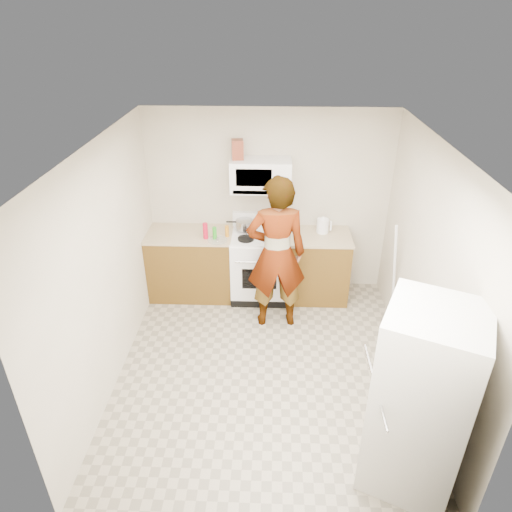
{
  "coord_description": "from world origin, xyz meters",
  "views": [
    {
      "loc": [
        0.05,
        -3.88,
        3.58
      ],
      "look_at": [
        -0.12,
        0.55,
        1.13
      ],
      "focal_mm": 32.0,
      "sensor_mm": 36.0,
      "label": 1
    }
  ],
  "objects_px": {
    "microwave": "(261,175)",
    "fridge": "(420,401)",
    "person": "(276,254)",
    "saucepan": "(245,225)",
    "kettle": "(323,226)",
    "gas_range": "(260,264)"
  },
  "relations": [
    {
      "from": "microwave",
      "to": "saucepan",
      "type": "height_order",
      "value": "microwave"
    },
    {
      "from": "microwave",
      "to": "person",
      "type": "bearing_deg",
      "value": -74.3
    },
    {
      "from": "gas_range",
      "to": "fridge",
      "type": "distance_m",
      "value": 3.07
    },
    {
      "from": "gas_range",
      "to": "microwave",
      "type": "relative_size",
      "value": 1.49
    },
    {
      "from": "person",
      "to": "fridge",
      "type": "xyz_separation_m",
      "value": [
        1.13,
        -2.13,
        -0.13
      ]
    },
    {
      "from": "saucepan",
      "to": "kettle",
      "type": "bearing_deg",
      "value": -1.19
    },
    {
      "from": "microwave",
      "to": "fridge",
      "type": "bearing_deg",
      "value": -65.06
    },
    {
      "from": "fridge",
      "to": "microwave",
      "type": "bearing_deg",
      "value": 138.8
    },
    {
      "from": "gas_range",
      "to": "fridge",
      "type": "bearing_deg",
      "value": -64.05
    },
    {
      "from": "kettle",
      "to": "gas_range",
      "type": "bearing_deg",
      "value": -154.31
    },
    {
      "from": "microwave",
      "to": "person",
      "type": "height_order",
      "value": "person"
    },
    {
      "from": "gas_range",
      "to": "kettle",
      "type": "relative_size",
      "value": 5.98
    },
    {
      "from": "person",
      "to": "saucepan",
      "type": "relative_size",
      "value": 8.76
    },
    {
      "from": "person",
      "to": "fridge",
      "type": "relative_size",
      "value": 1.15
    },
    {
      "from": "person",
      "to": "fridge",
      "type": "bearing_deg",
      "value": 112.42
    },
    {
      "from": "fridge",
      "to": "gas_range",
      "type": "bearing_deg",
      "value": 139.81
    },
    {
      "from": "microwave",
      "to": "person",
      "type": "relative_size",
      "value": 0.39
    },
    {
      "from": "microwave",
      "to": "kettle",
      "type": "xyz_separation_m",
      "value": [
        0.82,
        -0.03,
        -0.67
      ]
    },
    {
      "from": "fridge",
      "to": "kettle",
      "type": "height_order",
      "value": "fridge"
    },
    {
      "from": "microwave",
      "to": "kettle",
      "type": "distance_m",
      "value": 1.06
    },
    {
      "from": "microwave",
      "to": "person",
      "type": "distance_m",
      "value": 1.06
    },
    {
      "from": "gas_range",
      "to": "saucepan",
      "type": "distance_m",
      "value": 0.58
    }
  ]
}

